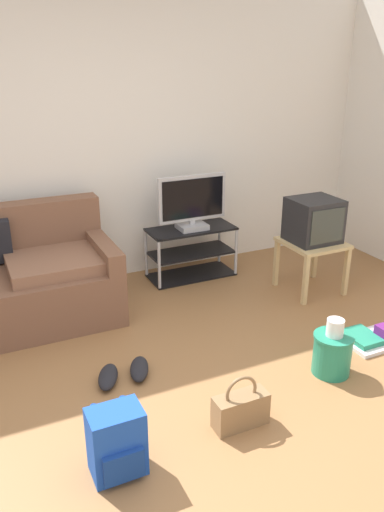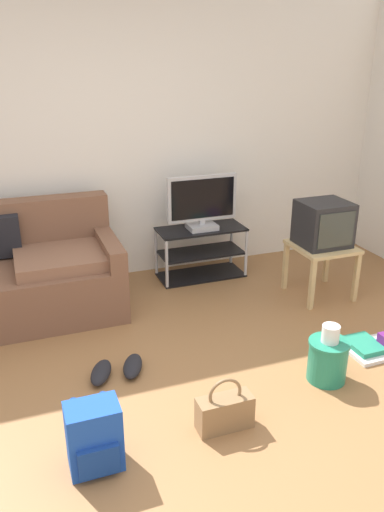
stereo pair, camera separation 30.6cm
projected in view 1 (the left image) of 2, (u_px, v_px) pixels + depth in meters
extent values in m
cube|color=olive|center=(191.00, 435.00, 2.98)|extent=(9.00, 9.80, 0.02)
cube|color=silver|center=(75.00, 140.00, 4.54)|extent=(9.00, 0.10, 2.70)
cube|color=brown|center=(102.00, 248.00, 4.31)|extent=(0.14, 0.90, 0.18)
cube|color=brown|center=(59.00, 262.00, 4.12)|extent=(0.79, 0.63, 0.10)
cube|color=black|center=(191.00, 229.00, 4.93)|extent=(0.85, 0.38, 0.02)
cube|color=black|center=(191.00, 252.00, 5.02)|extent=(0.81, 0.37, 0.02)
cube|color=black|center=(191.00, 274.00, 5.11)|extent=(0.85, 0.38, 0.02)
cylinder|color=#B7B7BC|center=(159.00, 265.00, 4.71)|extent=(0.03, 0.03, 0.50)
cylinder|color=#B7B7BC|center=(236.00, 252.00, 5.03)|extent=(0.03, 0.03, 0.50)
cylinder|color=#B7B7BC|center=(146.00, 253.00, 5.00)|extent=(0.03, 0.03, 0.50)
cylinder|color=#B7B7BC|center=(219.00, 241.00, 5.33)|extent=(0.03, 0.03, 0.50)
cube|color=#B2B2B7|center=(192.00, 226.00, 4.90)|extent=(0.27, 0.22, 0.05)
cube|color=#B2B2B7|center=(192.00, 222.00, 4.88)|extent=(0.05, 0.04, 0.04)
cube|color=#B2B2B7|center=(192.00, 198.00, 4.80)|extent=(0.68, 0.04, 0.43)
cube|color=black|center=(193.00, 199.00, 4.78)|extent=(0.62, 0.01, 0.37)
cube|color=tan|center=(313.00, 243.00, 4.62)|extent=(0.51, 0.51, 0.03)
cube|color=tan|center=(305.00, 281.00, 4.44)|extent=(0.04, 0.04, 0.45)
cube|color=tan|center=(346.00, 272.00, 4.61)|extent=(0.04, 0.04, 0.45)
cube|color=tan|center=(276.00, 263.00, 4.82)|extent=(0.04, 0.04, 0.45)
cube|color=tan|center=(315.00, 255.00, 4.99)|extent=(0.04, 0.04, 0.45)
cube|color=#232326|center=(313.00, 220.00, 4.56)|extent=(0.42, 0.38, 0.39)
cube|color=#333833|center=(327.00, 226.00, 4.40)|extent=(0.35, 0.01, 0.31)
cube|color=blue|center=(117.00, 442.00, 2.64)|extent=(0.28, 0.20, 0.38)
cube|color=navy|center=(124.00, 467.00, 2.57)|extent=(0.21, 0.04, 0.17)
cylinder|color=navy|center=(95.00, 429.00, 2.70)|extent=(0.04, 0.04, 0.31)
cylinder|color=navy|center=(124.00, 421.00, 2.77)|extent=(0.04, 0.04, 0.31)
cube|color=olive|center=(240.00, 410.00, 3.01)|extent=(0.33, 0.13, 0.21)
torus|color=olive|center=(241.00, 392.00, 2.96)|extent=(0.21, 0.02, 0.21)
cylinder|color=#238466|center=(332.00, 354.00, 3.50)|extent=(0.26, 0.26, 0.29)
cylinder|color=#238466|center=(334.00, 337.00, 3.45)|extent=(0.28, 0.28, 0.02)
cylinder|color=white|center=(335.00, 329.00, 3.43)|extent=(0.12, 0.12, 0.14)
ellipsoid|color=black|center=(108.00, 377.00, 3.42)|extent=(0.23, 0.32, 0.09)
ellipsoid|color=black|center=(139.00, 369.00, 3.51)|extent=(0.22, 0.31, 0.09)
cube|color=silver|center=(374.00, 340.00, 3.92)|extent=(0.47, 0.32, 0.03)
cube|color=#238466|center=(362.00, 337.00, 3.90)|extent=(0.22, 0.28, 0.04)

